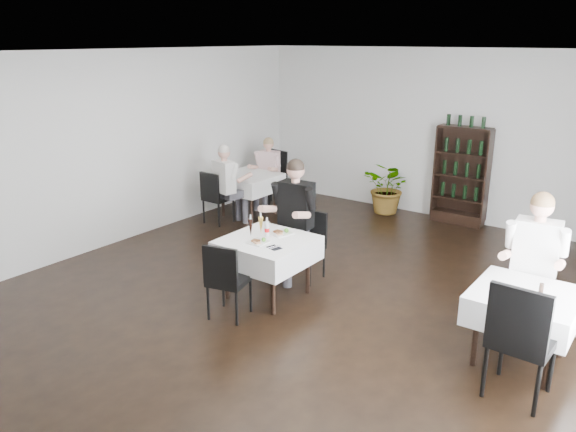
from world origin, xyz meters
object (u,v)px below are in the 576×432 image
object	(u,v)px
main_table	(267,250)
diner_main	(292,211)
wine_shelf	(461,177)
potted_tree	(389,188)

from	to	relation	value
main_table	diner_main	bearing A→B (deg)	98.41
wine_shelf	potted_tree	distance (m)	1.33
wine_shelf	main_table	distance (m)	4.41
wine_shelf	potted_tree	bearing A→B (deg)	-171.37
main_table	diner_main	distance (m)	0.76
potted_tree	wine_shelf	bearing A→B (deg)	8.63
potted_tree	diner_main	distance (m)	3.49
main_table	potted_tree	world-z (taller)	potted_tree
wine_shelf	potted_tree	world-z (taller)	wine_shelf
wine_shelf	diner_main	distance (m)	3.78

